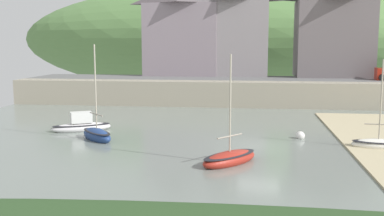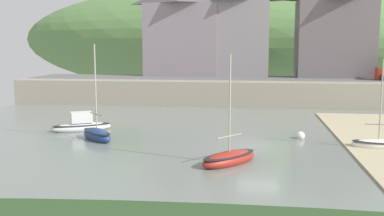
{
  "view_description": "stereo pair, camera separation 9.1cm",
  "coord_description": "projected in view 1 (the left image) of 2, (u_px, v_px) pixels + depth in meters",
  "views": [
    {
      "loc": [
        -0.53,
        -26.77,
        5.99
      ],
      "look_at": [
        -4.23,
        1.84,
        1.92
      ],
      "focal_mm": 42.71,
      "sensor_mm": 36.0,
      "label": 1
    },
    {
      "loc": [
        -0.44,
        -26.76,
        5.99
      ],
      "look_at": [
        -4.23,
        1.84,
        1.92
      ],
      "focal_mm": 42.71,
      "sensor_mm": 36.0,
      "label": 2
    }
  ],
  "objects": [
    {
      "name": "waterfront_building_right",
      "position": [
        333.0,
        30.0,
        49.71
      ],
      "size": [
        8.28,
        6.09,
        9.95
      ],
      "color": "slate",
      "rests_on": "ground"
    },
    {
      "name": "waterfront_building_left",
      "position": [
        182.0,
        29.0,
        51.8
      ],
      "size": [
        8.54,
        4.95,
        10.4
      ],
      "color": "gray",
      "rests_on": "ground"
    },
    {
      "name": "waterfront_building_centre",
      "position": [
        230.0,
        29.0,
        51.12
      ],
      "size": [
        8.7,
        4.65,
        10.2
      ],
      "color": "gray",
      "rests_on": "ground"
    },
    {
      "name": "rowboat_small_beached",
      "position": [
        379.0,
        144.0,
        26.26
      ],
      "size": [
        3.13,
        1.56,
        5.29
      ],
      "rotation": [
        0.0,
        0.0,
        -0.11
      ],
      "color": "white",
      "rests_on": "ground"
    },
    {
      "name": "mooring_buoy",
      "position": [
        300.0,
        136.0,
        29.05
      ],
      "size": [
        0.58,
        0.58,
        0.58
      ],
      "color": "silver",
      "rests_on": "ground"
    },
    {
      "name": "sailboat_nearest_shore",
      "position": [
        81.0,
        126.0,
        31.69
      ],
      "size": [
        4.15,
        3.07,
        1.47
      ],
      "rotation": [
        0.0,
        0.0,
        0.51
      ],
      "color": "silver",
      "rests_on": "ground"
    },
    {
      "name": "hillside_backdrop",
      "position": [
        248.0,
        39.0,
        80.46
      ],
      "size": [
        80.0,
        44.0,
        19.33
      ],
      "color": "#588246",
      "rests_on": "ground"
    },
    {
      "name": "fishing_boat_green",
      "position": [
        230.0,
        158.0,
        22.98
      ],
      "size": [
        3.29,
        3.63,
        5.67
      ],
      "rotation": [
        0.0,
        0.0,
        0.89
      ],
      "color": "#A0271C",
      "rests_on": "ground"
    },
    {
      "name": "quay_seawall",
      "position": [
        256.0,
        92.0,
        44.06
      ],
      "size": [
        48.0,
        9.4,
        2.4
      ],
      "color": "#9E9582",
      "rests_on": "ground"
    },
    {
      "name": "ground",
      "position": [
        299.0,
        197.0,
        17.47
      ],
      "size": [
        48.0,
        41.0,
        0.61
      ],
      "color": "slate"
    },
    {
      "name": "dinghy_open_wooden",
      "position": [
        97.0,
        135.0,
        28.68
      ],
      "size": [
        3.01,
        3.07,
        6.17
      ],
      "rotation": [
        0.0,
        0.0,
        -0.81
      ],
      "color": "navy",
      "rests_on": "ground"
    }
  ]
}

